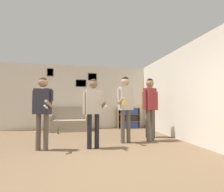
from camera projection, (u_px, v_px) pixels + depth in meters
name	position (u px, v px, depth m)	size (l,w,h in m)	color
ground_plane	(107.00, 166.00, 2.92)	(20.00, 20.00, 0.00)	brown
wall_back	(90.00, 97.00, 7.53)	(7.29, 0.08, 2.70)	silver
wall_right	(170.00, 95.00, 5.71)	(0.06, 7.01, 2.70)	silver
couch	(69.00, 123.00, 6.92)	(1.54, 0.80, 0.91)	gray
bookshelf	(128.00, 118.00, 7.58)	(0.97, 0.30, 0.88)	olive
floor_lamp	(39.00, 98.00, 6.55)	(0.39, 0.42, 1.67)	#ADA89E
person_player_foreground_left	(43.00, 105.00, 3.97)	(0.48, 0.54, 1.66)	brown
person_player_foreground_center	(93.00, 106.00, 4.14)	(0.54, 0.43, 1.64)	black
person_watcher_holding_cup	(126.00, 101.00, 4.76)	(0.49, 0.52, 1.79)	brown
person_spectator_near_bookshelf	(150.00, 102.00, 4.97)	(0.44, 0.35, 1.78)	brown
person_spectator_far_right	(150.00, 103.00, 5.51)	(0.45, 0.35, 1.75)	black
bottle_on_floor	(58.00, 131.00, 6.11)	(0.06, 0.06, 0.26)	#3D6638
drinking_cup	(126.00, 107.00, 7.59)	(0.09, 0.09, 0.11)	red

